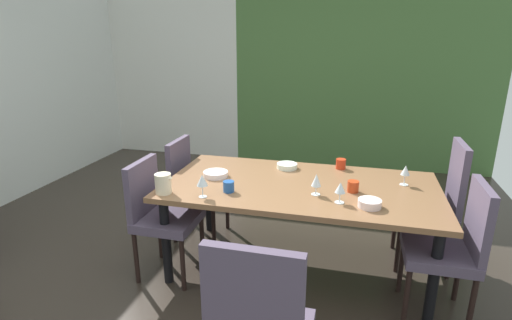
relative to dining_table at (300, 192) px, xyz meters
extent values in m
cube|color=#2F2720|center=(-0.64, -0.28, -0.67)|extent=(5.65, 6.33, 0.02)
cube|color=silver|center=(-2.41, 2.84, 0.66)|extent=(2.11, 0.10, 2.65)
cube|color=#476C37|center=(0.41, 2.84, 0.66)|extent=(3.54, 0.10, 2.65)
cube|color=brown|center=(0.00, 0.00, 0.05)|extent=(2.06, 1.09, 0.04)
cylinder|color=black|center=(-0.93, 0.44, -0.32)|extent=(0.07, 0.07, 0.69)
cylinder|color=black|center=(0.93, 0.44, -0.32)|extent=(0.07, 0.07, 0.69)
cylinder|color=black|center=(-0.93, -0.44, -0.32)|extent=(0.07, 0.07, 0.69)
cylinder|color=black|center=(0.93, -0.44, -0.32)|extent=(0.07, 0.07, 0.69)
cube|color=#514458|center=(0.03, -1.55, 0.09)|extent=(0.42, 0.05, 0.58)
cube|color=#514458|center=(-0.96, -0.32, -0.20)|extent=(0.44, 0.44, 0.07)
cube|color=#514458|center=(-1.16, -0.32, 0.03)|extent=(0.05, 0.42, 0.46)
cylinder|color=black|center=(-0.77, -0.13, -0.45)|extent=(0.04, 0.04, 0.42)
cylinder|color=black|center=(-0.77, -0.51, -0.45)|extent=(0.04, 0.04, 0.42)
cylinder|color=black|center=(-1.15, -0.13, -0.45)|extent=(0.04, 0.04, 0.42)
cylinder|color=black|center=(-1.15, -0.51, -0.45)|extent=(0.04, 0.04, 0.42)
cube|color=#514458|center=(0.96, 0.32, -0.20)|extent=(0.44, 0.44, 0.07)
cube|color=#514458|center=(1.16, 0.32, 0.09)|extent=(0.05, 0.42, 0.58)
cylinder|color=black|center=(0.77, 0.13, -0.45)|extent=(0.04, 0.04, 0.42)
cylinder|color=black|center=(0.77, 0.51, -0.45)|extent=(0.04, 0.04, 0.42)
cylinder|color=black|center=(1.15, 0.13, -0.45)|extent=(0.04, 0.04, 0.42)
cylinder|color=black|center=(1.15, 0.51, -0.45)|extent=(0.04, 0.04, 0.42)
cube|color=#514458|center=(-0.96, 0.32, -0.20)|extent=(0.44, 0.44, 0.07)
cube|color=#514458|center=(-1.16, 0.32, 0.03)|extent=(0.05, 0.42, 0.46)
cylinder|color=black|center=(-0.77, 0.51, -0.45)|extent=(0.04, 0.04, 0.42)
cylinder|color=black|center=(-0.77, 0.13, -0.45)|extent=(0.04, 0.04, 0.42)
cylinder|color=black|center=(-1.15, 0.51, -0.45)|extent=(0.04, 0.04, 0.42)
cylinder|color=black|center=(-1.15, 0.13, -0.45)|extent=(0.04, 0.04, 0.42)
cube|color=#514458|center=(0.96, -0.32, -0.20)|extent=(0.44, 0.44, 0.07)
cube|color=#514458|center=(1.16, -0.32, 0.05)|extent=(0.05, 0.42, 0.49)
cylinder|color=black|center=(0.77, -0.51, -0.45)|extent=(0.04, 0.04, 0.42)
cylinder|color=black|center=(0.77, -0.13, -0.45)|extent=(0.04, 0.04, 0.42)
cylinder|color=black|center=(1.15, -0.51, -0.45)|extent=(0.04, 0.04, 0.42)
cylinder|color=black|center=(1.15, -0.13, -0.45)|extent=(0.04, 0.04, 0.42)
cylinder|color=silver|center=(0.31, -0.28, 0.07)|extent=(0.07, 0.07, 0.00)
cylinder|color=silver|center=(0.31, -0.28, 0.11)|extent=(0.01, 0.01, 0.07)
cone|color=silver|center=(0.31, -0.28, 0.18)|extent=(0.07, 0.07, 0.07)
cylinder|color=silver|center=(-0.63, -0.42, 0.07)|extent=(0.06, 0.06, 0.00)
cylinder|color=silver|center=(-0.63, -0.42, 0.11)|extent=(0.01, 0.01, 0.08)
cone|color=silver|center=(-0.63, -0.42, 0.19)|extent=(0.08, 0.08, 0.08)
cylinder|color=silver|center=(0.14, -0.18, 0.07)|extent=(0.06, 0.06, 0.00)
cylinder|color=silver|center=(0.14, -0.18, 0.10)|extent=(0.01, 0.01, 0.06)
cone|color=silver|center=(0.14, -0.18, 0.18)|extent=(0.07, 0.07, 0.09)
cylinder|color=silver|center=(0.77, 0.18, 0.07)|extent=(0.06, 0.06, 0.00)
cylinder|color=silver|center=(0.77, 0.18, 0.11)|extent=(0.01, 0.01, 0.08)
cone|color=silver|center=(0.77, 0.18, 0.19)|extent=(0.07, 0.07, 0.07)
cylinder|color=white|center=(0.51, -0.31, 0.09)|extent=(0.15, 0.15, 0.05)
cylinder|color=white|center=(-0.69, 0.00, 0.09)|extent=(0.20, 0.20, 0.04)
cylinder|color=white|center=(-0.17, 0.35, 0.09)|extent=(0.17, 0.17, 0.04)
cylinder|color=red|center=(0.28, 0.45, 0.11)|extent=(0.08, 0.08, 0.09)
cylinder|color=#204F98|center=(-0.48, -0.28, 0.11)|extent=(0.08, 0.08, 0.08)
cylinder|color=#BC3918|center=(0.39, -0.06, 0.11)|extent=(0.08, 0.08, 0.08)
cylinder|color=beige|center=(-0.93, -0.42, 0.14)|extent=(0.12, 0.12, 0.15)
cone|color=beige|center=(-0.88, -0.42, 0.20)|extent=(0.04, 0.04, 0.03)
camera|label=1|loc=(0.38, -2.85, 1.17)|focal=28.00mm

